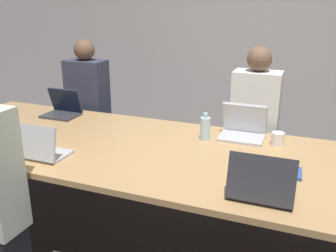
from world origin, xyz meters
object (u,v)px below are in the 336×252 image
laptop_near_midright (261,186)px  person_far_center (254,130)px  laptop_far_left (63,108)px  bottle_far_center (205,128)px  cup_near_left (11,146)px  cup_far_center (278,139)px  laptop_near_left (41,148)px  person_far_left (89,111)px  stapler (242,161)px  laptop_far_center (243,128)px

laptop_near_midright → person_far_center: person_far_center is taller
laptop_near_midright → laptop_far_left: 2.13m
laptop_near_midright → person_far_center: 1.36m
person_far_center → bottle_far_center: 0.65m
laptop_far_left → cup_near_left: bearing=-76.8°
cup_far_center → laptop_near_left: laptop_near_left is taller
cup_near_left → person_far_left: bearing=99.3°
bottle_far_center → laptop_near_midright: bearing=-55.0°
person_far_center → laptop_near_left: bearing=-132.8°
laptop_far_left → cup_far_center: laptop_far_left is taller
laptop_far_left → cup_near_left: size_ratio=3.37×
laptop_near_midright → laptop_near_left: bearing=-0.4°
stapler → laptop_far_center: bearing=102.9°
person_far_left → person_far_center: size_ratio=1.00×
cup_far_center → cup_near_left: size_ratio=1.03×
laptop_far_left → laptop_near_left: 0.99m
person_far_center → cup_near_left: person_far_center is taller
person_far_left → person_far_center: bearing=0.7°
person_far_center → laptop_near_midright: bearing=-79.5°
laptop_far_center → bottle_far_center: (-0.26, -0.16, 0.02)m
laptop_far_left → bottle_far_center: laptop_far_left is taller
person_far_center → stapler: size_ratio=9.39×
laptop_near_midright → person_far_center: (-0.25, 1.33, -0.15)m
person_far_left → stapler: person_far_left is taller
cup_near_left → stapler: cup_near_left is taller
bottle_far_center → cup_near_left: 1.41m
laptop_far_left → laptop_near_left: size_ratio=1.00×
laptop_near_left → cup_near_left: (-0.26, 0.00, -0.02)m
cup_far_center → stapler: (-0.18, -0.44, -0.02)m
laptop_near_midright → cup_near_left: 1.73m
laptop_far_left → bottle_far_center: bearing=-4.9°
laptop_near_left → stapler: (1.29, 0.40, -0.05)m
laptop_near_left → stapler: laptop_near_left is taller
laptop_far_left → stapler: laptop_far_left is taller
cup_far_center → laptop_near_left: (-1.46, -0.84, 0.02)m
laptop_far_center → bottle_far_center: laptop_far_center is taller
laptop_near_midright → laptop_far_left: laptop_near_midright is taller
laptop_near_midright → cup_near_left: bearing=-0.5°
person_far_left → laptop_far_center: 1.72m
cup_far_center → bottle_far_center: (-0.53, -0.08, 0.04)m
cup_near_left → stapler: bearing=14.3°
laptop_near_midright → laptop_far_center: 0.96m
laptop_near_midright → laptop_far_left: bearing=-24.6°
laptop_far_center → bottle_far_center: size_ratio=1.62×
laptop_far_center → laptop_far_left: bearing=-178.6°
laptop_far_center → person_far_center: person_far_center is taller
bottle_far_center → cup_near_left: size_ratio=2.24×
laptop_far_left → person_far_center: 1.75m
person_far_center → bottle_far_center: person_far_center is taller
laptop_near_midright → laptop_near_left: size_ratio=1.10×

